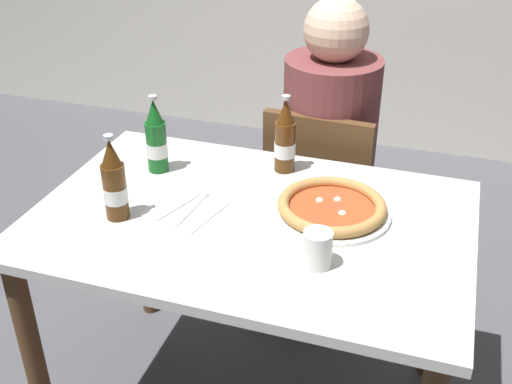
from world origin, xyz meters
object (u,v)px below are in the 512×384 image
object	(u,v)px
beer_bottle_left	(156,140)
beer_bottle_right	(114,184)
chair_behind_table	(322,198)
paper_cup	(317,249)
dining_table_main	(251,250)
beer_bottle_center	(285,140)
diner_seated	(327,168)
napkin_with_cutlery	(185,209)
pizza_margherita_near	(332,208)

from	to	relation	value
beer_bottle_left	beer_bottle_right	bearing A→B (deg)	-87.04
chair_behind_table	paper_cup	size ratio (longest dim) A/B	8.95
dining_table_main	beer_bottle_center	distance (m)	0.37
diner_seated	chair_behind_table	bearing A→B (deg)	-94.33
beer_bottle_right	napkin_with_cutlery	xyz separation A→B (m)	(0.16, 0.09, -0.10)
dining_table_main	pizza_margherita_near	distance (m)	0.26
dining_table_main	beer_bottle_center	world-z (taller)	beer_bottle_center
dining_table_main	chair_behind_table	bearing A→B (deg)	82.84
beer_bottle_right	chair_behind_table	bearing A→B (deg)	59.75
diner_seated	beer_bottle_center	world-z (taller)	diner_seated
beer_bottle_right	dining_table_main	bearing A→B (deg)	18.29
paper_cup	beer_bottle_center	bearing A→B (deg)	114.97
beer_bottle_left	beer_bottle_center	distance (m)	0.39
chair_behind_table	beer_bottle_left	world-z (taller)	beer_bottle_left
dining_table_main	diner_seated	xyz separation A→B (m)	(0.08, 0.66, -0.05)
paper_cup	chair_behind_table	bearing A→B (deg)	100.92
dining_table_main	chair_behind_table	size ratio (longest dim) A/B	1.41
diner_seated	paper_cup	distance (m)	0.86
dining_table_main	diner_seated	size ratio (longest dim) A/B	0.99
dining_table_main	beer_bottle_right	bearing A→B (deg)	-161.71
beer_bottle_left	beer_bottle_center	size ratio (longest dim) A/B	1.00
diner_seated	beer_bottle_left	world-z (taller)	diner_seated
chair_behind_table	beer_bottle_center	size ratio (longest dim) A/B	3.44
beer_bottle_center	napkin_with_cutlery	size ratio (longest dim) A/B	1.14
beer_bottle_left	dining_table_main	bearing A→B (deg)	-25.31
diner_seated	beer_bottle_center	size ratio (longest dim) A/B	4.89
pizza_margherita_near	paper_cup	world-z (taller)	paper_cup
napkin_with_cutlery	paper_cup	size ratio (longest dim) A/B	2.28
pizza_margherita_near	beer_bottle_left	size ratio (longest dim) A/B	1.33
diner_seated	paper_cup	size ratio (longest dim) A/B	12.73
pizza_margherita_near	dining_table_main	bearing A→B (deg)	-158.97
diner_seated	beer_bottle_center	distance (m)	0.46
diner_seated	beer_bottle_left	xyz separation A→B (m)	(-0.44, -0.49, 0.27)
chair_behind_table	beer_bottle_left	size ratio (longest dim) A/B	3.44
pizza_margherita_near	beer_bottle_center	world-z (taller)	beer_bottle_center
pizza_margherita_near	beer_bottle_right	distance (m)	0.59
beer_bottle_center	beer_bottle_right	distance (m)	0.54
diner_seated	pizza_margherita_near	bearing A→B (deg)	-77.41
pizza_margherita_near	paper_cup	size ratio (longest dim) A/B	3.46
beer_bottle_left	beer_bottle_center	world-z (taller)	same
dining_table_main	paper_cup	size ratio (longest dim) A/B	12.63
chair_behind_table	paper_cup	bearing A→B (deg)	104.02
beer_bottle_center	beer_bottle_right	xyz separation A→B (m)	(-0.36, -0.41, 0.00)
dining_table_main	chair_behind_table	world-z (taller)	chair_behind_table
napkin_with_cutlery	diner_seated	bearing A→B (deg)	68.80
chair_behind_table	pizza_margherita_near	bearing A→B (deg)	107.23
beer_bottle_right	napkin_with_cutlery	distance (m)	0.21
dining_table_main	chair_behind_table	distance (m)	0.63
chair_behind_table	beer_bottle_right	world-z (taller)	beer_bottle_right
beer_bottle_left	beer_bottle_center	bearing A→B (deg)	18.11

